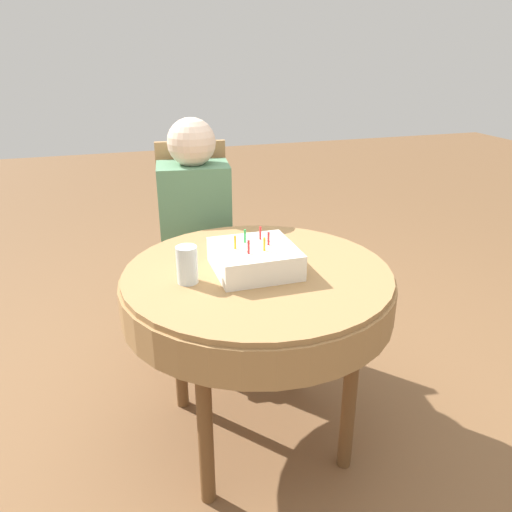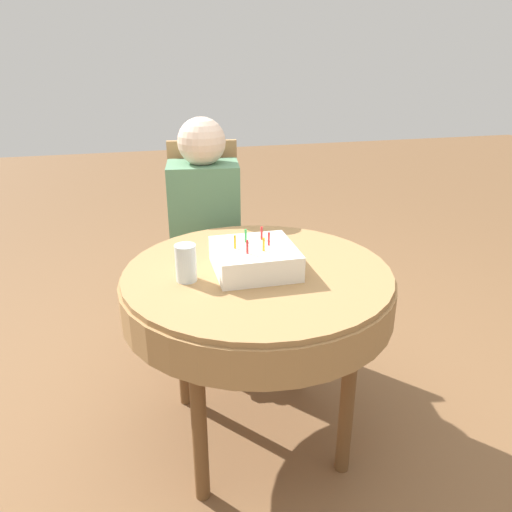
{
  "view_description": "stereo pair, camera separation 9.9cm",
  "coord_description": "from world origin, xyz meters",
  "px_view_note": "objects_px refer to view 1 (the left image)",
  "views": [
    {
      "loc": [
        -0.47,
        -1.48,
        1.41
      ],
      "look_at": [
        -0.01,
        -0.0,
        0.76
      ],
      "focal_mm": 35.0,
      "sensor_mm": 36.0,
      "label": 1
    },
    {
      "loc": [
        -0.37,
        -1.51,
        1.41
      ],
      "look_at": [
        -0.01,
        -0.0,
        0.76
      ],
      "focal_mm": 35.0,
      "sensor_mm": 36.0,
      "label": 2
    }
  ],
  "objects_px": {
    "chair": "(196,242)",
    "person": "(195,216)",
    "birthday_cake": "(255,259)",
    "drinking_glass": "(187,265)"
  },
  "relations": [
    {
      "from": "person",
      "to": "chair",
      "type": "bearing_deg",
      "value": 90.0
    },
    {
      "from": "person",
      "to": "drinking_glass",
      "type": "distance_m",
      "value": 0.75
    },
    {
      "from": "drinking_glass",
      "to": "birthday_cake",
      "type": "bearing_deg",
      "value": 5.54
    },
    {
      "from": "chair",
      "to": "drinking_glass",
      "type": "distance_m",
      "value": 0.87
    },
    {
      "from": "chair",
      "to": "person",
      "type": "bearing_deg",
      "value": -90.0
    },
    {
      "from": "chair",
      "to": "birthday_cake",
      "type": "distance_m",
      "value": 0.83
    },
    {
      "from": "birthday_cake",
      "to": "drinking_glass",
      "type": "xyz_separation_m",
      "value": [
        -0.23,
        -0.02,
        0.02
      ]
    },
    {
      "from": "person",
      "to": "birthday_cake",
      "type": "bearing_deg",
      "value": -76.71
    },
    {
      "from": "chair",
      "to": "birthday_cake",
      "type": "height_order",
      "value": "chair"
    },
    {
      "from": "drinking_glass",
      "to": "person",
      "type": "bearing_deg",
      "value": 77.26
    }
  ]
}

